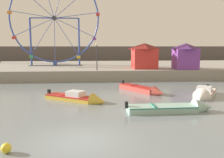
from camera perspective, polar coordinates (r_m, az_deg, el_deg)
ground_plane at (r=12.07m, az=-7.54°, el=-14.34°), size 240.00×240.00×0.00m
quay_promenade at (r=41.02m, az=-5.18°, el=2.44°), size 110.00×20.82×1.37m
distant_town_skyline at (r=66.43m, az=-4.83°, el=5.83°), size 140.00×3.00×4.40m
motorboat_white_red_stripe at (r=22.83m, az=20.87°, el=-3.38°), size 3.74×4.61×1.46m
motorboat_seafoam at (r=17.52m, az=15.32°, el=-6.65°), size 6.26×1.48×1.27m
motorboat_faded_red at (r=23.86m, az=7.52°, el=-2.48°), size 4.04×5.42×1.13m
motorboat_mustard_yellow at (r=20.02m, az=-7.49°, el=-4.57°), size 5.47×4.08×1.25m
ferris_wheel_blue_frame at (r=40.09m, az=-13.52°, el=13.59°), size 14.28×1.20×14.58m
carnival_booth_purple_stall at (r=34.81m, az=17.01°, el=5.32°), size 3.47×3.35×3.54m
carnival_booth_red_striped at (r=34.27m, az=7.70°, el=5.57°), size 3.74×3.09×3.55m
promenade_lamp_near at (r=31.36m, az=-3.62°, el=6.32°), size 0.32×0.32×3.52m
mooring_buoy_orange at (r=11.58m, az=-23.82°, el=-14.79°), size 0.44×0.44×0.44m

